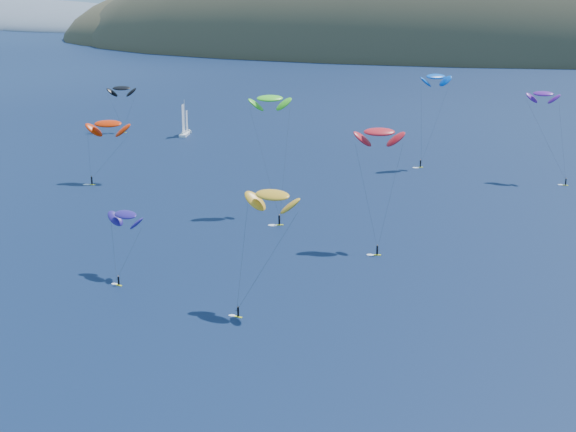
# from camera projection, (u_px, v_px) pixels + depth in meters

# --- Properties ---
(island) EXTENTS (730.00, 300.00, 210.00)m
(island) POSITION_uv_depth(u_px,v_px,m) (498.00, 62.00, 582.14)
(island) COLOR #3D3526
(island) RESTS_ON ground
(headland) EXTENTS (460.00, 250.00, 60.00)m
(headland) POSITION_uv_depth(u_px,v_px,m) (26.00, 28.00, 855.39)
(headland) COLOR slate
(headland) RESTS_ON ground
(sailboat) EXTENTS (9.21, 7.93, 11.29)m
(sailboat) POSITION_uv_depth(u_px,v_px,m) (185.00, 133.00, 252.01)
(sailboat) COLOR white
(sailboat) RESTS_ON ground
(kitesurfer_1) EXTENTS (10.89, 8.94, 16.84)m
(kitesurfer_1) POSITION_uv_depth(u_px,v_px,m) (108.00, 124.00, 192.56)
(kitesurfer_1) COLOR yellow
(kitesurfer_1) RESTS_ON ground
(kitesurfer_2) EXTENTS (9.24, 9.42, 19.51)m
(kitesurfer_2) POSITION_uv_depth(u_px,v_px,m) (272.00, 195.00, 117.04)
(kitesurfer_2) COLOR yellow
(kitesurfer_2) RESTS_ON ground
(kitesurfer_3) EXTENTS (9.96, 15.05, 26.12)m
(kitesurfer_3) POSITION_uv_depth(u_px,v_px,m) (270.00, 99.00, 165.15)
(kitesurfer_3) COLOR yellow
(kitesurfer_3) RESTS_ON ground
(kitesurfer_4) EXTENTS (9.17, 8.03, 25.67)m
(kitesurfer_4) POSITION_uv_depth(u_px,v_px,m) (436.00, 77.00, 205.66)
(kitesurfer_4) COLOR yellow
(kitesurfer_4) RESTS_ON ground
(kitesurfer_6) EXTENTS (11.08, 9.05, 22.95)m
(kitesurfer_6) POSITION_uv_depth(u_px,v_px,m) (543.00, 94.00, 192.85)
(kitesurfer_6) COLOR yellow
(kitesurfer_6) RESTS_ON ground
(kitesurfer_9) EXTENTS (9.26, 10.42, 23.38)m
(kitesurfer_9) POSITION_uv_depth(u_px,v_px,m) (379.00, 132.00, 144.36)
(kitesurfer_9) COLOR yellow
(kitesurfer_9) RESTS_ON ground
(kitesurfer_10) EXTENTS (7.88, 9.54, 12.06)m
(kitesurfer_10) POSITION_uv_depth(u_px,v_px,m) (125.00, 215.00, 132.32)
(kitesurfer_10) COLOR yellow
(kitesurfer_10) RESTS_ON ground
(kitesurfer_12) EXTENTS (9.53, 6.32, 16.35)m
(kitesurfer_12) POSITION_uv_depth(u_px,v_px,m) (121.00, 88.00, 255.37)
(kitesurfer_12) COLOR yellow
(kitesurfer_12) RESTS_ON ground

